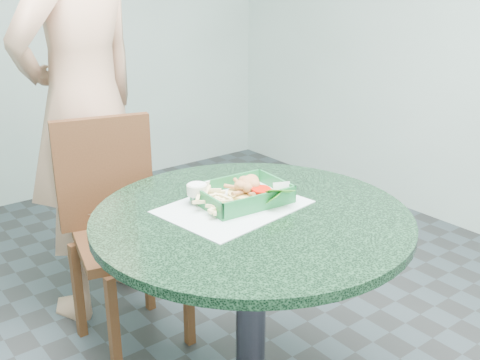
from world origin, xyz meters
TOP-DOWN VIEW (x-y plane):
  - cafe_table at (0.00, 0.00)m, footprint 0.98×0.98m
  - dining_chair at (-0.11, 0.72)m, footprint 0.39×0.39m
  - diner_person at (-0.08, 1.02)m, footprint 0.99×0.83m
  - placemat at (-0.02, 0.07)m, footprint 0.47×0.38m
  - food_basket at (0.03, 0.09)m, footprint 0.27×0.20m
  - crab_sandwich at (0.05, 0.08)m, footprint 0.13×0.13m
  - fries_pile at (-0.08, 0.08)m, footprint 0.12×0.13m
  - sauce_ramekin at (-0.10, 0.15)m, footprint 0.06×0.06m
  - garnish_cup at (0.07, 0.01)m, footprint 0.11×0.11m

SIDE VIEW (x-z plane):
  - dining_chair at x=-0.11m, z-range 0.07..1.00m
  - cafe_table at x=0.00m, z-range 0.21..0.96m
  - placemat at x=-0.02m, z-range 0.75..0.75m
  - food_basket at x=0.03m, z-range 0.74..0.80m
  - fries_pile at x=-0.08m, z-range 0.77..0.81m
  - garnish_cup at x=0.07m, z-range 0.77..0.81m
  - crab_sandwich at x=0.05m, z-range 0.76..0.84m
  - sauce_ramekin at x=-0.10m, z-range 0.78..0.82m
  - diner_person at x=-0.08m, z-range 0.00..2.33m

